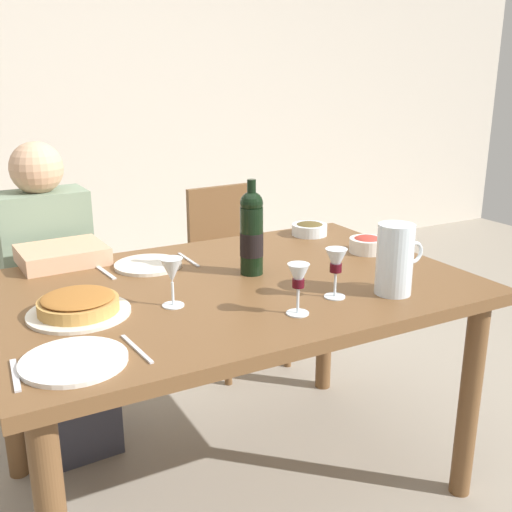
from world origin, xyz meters
TOP-DOWN VIEW (x-y plane):
  - ground_plane at (0.00, 0.00)m, footprint 8.00×8.00m
  - back_wall at (0.00, 2.51)m, footprint 8.00×0.10m
  - dining_table at (0.00, 0.00)m, footprint 1.50×1.00m
  - wine_bottle at (0.10, 0.05)m, footprint 0.08×0.08m
  - water_pitcher at (0.39, -0.32)m, footprint 0.17×0.11m
  - baked_tart at (-0.49, -0.04)m, footprint 0.29×0.29m
  - salad_bowl at (0.60, 0.06)m, footprint 0.13×0.13m
  - olive_bowl at (0.54, 0.37)m, footprint 0.15×0.15m
  - wine_glass_left_diner at (-0.24, -0.10)m, footprint 0.07×0.07m
  - wine_glass_right_diner at (0.04, -0.32)m, footprint 0.06×0.06m
  - wine_glass_centre at (0.21, -0.27)m, footprint 0.07×0.07m
  - dinner_plate_left_setting at (-0.18, 0.29)m, footprint 0.23×0.23m
  - dinner_plate_right_setting at (-0.57, -0.33)m, footprint 0.25×0.25m
  - fork_left_setting at (-0.33, 0.29)m, footprint 0.03×0.16m
  - knife_left_setting at (-0.03, 0.29)m, footprint 0.01×0.18m
  - knife_right_setting at (-0.42, -0.33)m, footprint 0.03×0.18m
  - spoon_right_setting at (-0.70, -0.33)m, footprint 0.02×0.16m
  - chair_left at (-0.45, 0.87)m, footprint 0.42×0.42m
  - diner_left at (-0.44, 0.64)m, footprint 0.35×0.52m
  - chair_right at (0.44, 0.91)m, footprint 0.43×0.43m

SIDE VIEW (x-z plane):
  - ground_plane at x=0.00m, z-range 0.00..0.00m
  - chair_left at x=-0.45m, z-range 0.06..0.93m
  - chair_right at x=0.44m, z-range 0.06..0.93m
  - diner_left at x=-0.44m, z-range 0.04..1.20m
  - dining_table at x=0.00m, z-range 0.29..1.05m
  - fork_left_setting at x=-0.33m, z-range 0.76..0.76m
  - knife_left_setting at x=-0.03m, z-range 0.76..0.76m
  - knife_right_setting at x=-0.42m, z-range 0.76..0.76m
  - spoon_right_setting at x=-0.70m, z-range 0.76..0.76m
  - dinner_plate_left_setting at x=-0.18m, z-range 0.76..0.77m
  - dinner_plate_right_setting at x=-0.57m, z-range 0.76..0.77m
  - olive_bowl at x=0.54m, z-range 0.76..0.81m
  - baked_tart at x=-0.49m, z-range 0.76..0.82m
  - salad_bowl at x=0.60m, z-range 0.76..0.82m
  - water_pitcher at x=0.39m, z-range 0.75..0.96m
  - wine_glass_left_diner at x=-0.24m, z-range 0.79..0.93m
  - wine_glass_right_diner at x=0.04m, z-range 0.79..0.94m
  - wine_glass_centre at x=0.21m, z-range 0.79..0.94m
  - wine_bottle at x=0.10m, z-range 0.74..1.06m
  - back_wall at x=0.00m, z-range 0.00..2.80m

